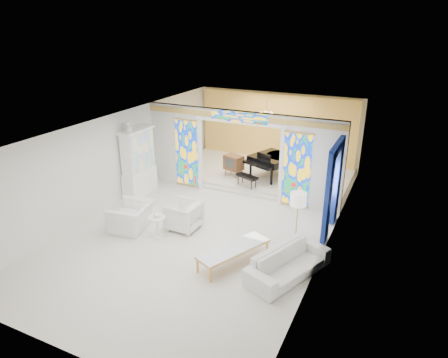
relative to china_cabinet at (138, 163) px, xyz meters
The scene contains 24 objects.
floor 3.47m from the china_cabinet, 10.50° to the right, with size 12.00×12.00×0.00m, color silver.
ceiling 3.75m from the china_cabinet, 10.50° to the right, with size 7.00×12.00×0.02m, color white.
wall_back 6.30m from the china_cabinet, 59.24° to the left, with size 7.00×0.02×3.00m, color silver.
wall_front 7.35m from the china_cabinet, 64.01° to the right, with size 7.00×0.02×3.00m, color silver.
wall_left 0.74m from the china_cabinet, 115.42° to the right, with size 0.02×12.00×3.00m, color silver.
wall_right 6.75m from the china_cabinet, ahead, with size 0.02×12.00×3.00m, color silver.
partition_wall 3.54m from the china_cabinet, 23.50° to the left, with size 7.00×0.22×3.00m.
stained_glass_left 1.76m from the china_cabinet, 47.47° to the left, with size 0.90×0.04×2.40m, color gold.
stained_glass_right 5.41m from the china_cabinet, 13.85° to the left, with size 0.90×0.04×2.40m, color gold.
stained_glass_transom 3.84m from the china_cabinet, 21.91° to the left, with size 2.00×0.04×0.34m, color gold.
alcove_platform 4.88m from the china_cabinet, 47.45° to the left, with size 6.80×3.80×0.18m, color silver.
gold_curtain_back 6.19m from the china_cabinet, 58.67° to the left, with size 6.70×0.10×2.90m, color gold.
chandelier 5.02m from the china_cabinet, 44.89° to the left, with size 0.48×0.48×0.30m, color gold.
blue_drapes 6.63m from the china_cabinet, ahead, with size 0.14×1.85×2.65m.
china_cabinet is the anchor object (origin of this frame).
armchair_left 2.70m from the china_cabinet, 59.40° to the right, with size 1.20×1.05×0.78m, color silver.
armchair_right 3.19m from the china_cabinet, 29.86° to the right, with size 0.90×0.93×0.84m, color silver.
sofa 6.71m from the china_cabinet, 22.06° to the right, with size 2.29×0.89×0.67m, color silver.
side_table 3.29m from the china_cabinet, 45.25° to the right, with size 0.53×0.53×0.61m.
vase 3.23m from the china_cabinet, 45.25° to the right, with size 0.17×0.17×0.18m, color white.
coffee_table 5.48m from the china_cabinet, 28.57° to the right, with size 1.41×2.09×0.45m.
floor_lamp 6.18m from the china_cabinet, 12.90° to the right, with size 0.48×0.48×1.69m.
grand_piano 5.11m from the china_cabinet, 38.95° to the left, with size 2.21×2.69×1.03m.
tv_console 3.62m from the china_cabinet, 47.11° to the left, with size 0.81×0.66×0.81m.
Camera 1 is at (5.02, -9.92, 5.75)m, focal length 32.00 mm.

